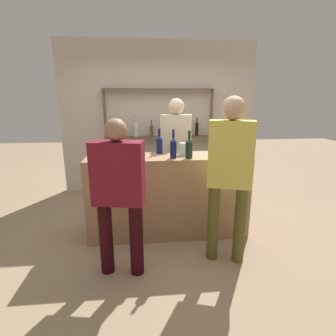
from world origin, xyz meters
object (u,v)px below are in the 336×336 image
(counter_bottle_0, at_px, (159,144))
(wine_glass, at_px, (135,148))
(customer_right, at_px, (230,169))
(cork_jar, at_px, (184,149))
(counter_bottle_2, at_px, (189,148))
(server_behind_counter, at_px, (176,147))
(ice_bucket, at_px, (109,148))
(counter_bottle_1, at_px, (173,147))
(customer_left, at_px, (119,189))
(counter_bottle_3, at_px, (224,144))

(counter_bottle_0, height_order, wine_glass, counter_bottle_0)
(customer_right, bearing_deg, wine_glass, 72.57)
(wine_glass, height_order, cork_jar, cork_jar)
(counter_bottle_2, distance_m, server_behind_counter, 0.86)
(ice_bucket, distance_m, cork_jar, 0.95)
(ice_bucket, relative_size, server_behind_counter, 0.13)
(ice_bucket, relative_size, customer_right, 0.13)
(counter_bottle_2, distance_m, ice_bucket, 1.01)
(counter_bottle_2, relative_size, wine_glass, 2.34)
(counter_bottle_1, xyz_separation_m, customer_left, (-0.61, -0.66, -0.28))
(counter_bottle_0, xyz_separation_m, counter_bottle_2, (0.34, -0.34, 0.00))
(counter_bottle_1, relative_size, wine_glass, 2.47)
(counter_bottle_1, bearing_deg, counter_bottle_3, 15.16)
(customer_left, bearing_deg, counter_bottle_2, -41.36)
(counter_bottle_3, xyz_separation_m, wine_glass, (-1.15, -0.04, -0.03))
(counter_bottle_1, distance_m, customer_right, 0.77)
(counter_bottle_0, height_order, customer_right, customer_right)
(counter_bottle_0, xyz_separation_m, customer_left, (-0.46, -0.97, -0.27))
(counter_bottle_0, bearing_deg, customer_right, -51.73)
(customer_right, bearing_deg, customer_left, 113.35)
(counter_bottle_1, xyz_separation_m, server_behind_counter, (0.14, 0.82, -0.15))
(customer_right, bearing_deg, counter_bottle_1, 61.37)
(ice_bucket, height_order, cork_jar, ice_bucket)
(cork_jar, bearing_deg, customer_right, -63.51)
(customer_left, bearing_deg, ice_bucket, 21.21)
(counter_bottle_0, bearing_deg, counter_bottle_3, -8.46)
(cork_jar, distance_m, server_behind_counter, 0.64)
(counter_bottle_0, bearing_deg, server_behind_counter, 60.89)
(counter_bottle_3, bearing_deg, customer_right, -102.12)
(counter_bottle_3, bearing_deg, wine_glass, -178.05)
(counter_bottle_2, height_order, server_behind_counter, server_behind_counter)
(server_behind_counter, bearing_deg, customer_left, -11.52)
(counter_bottle_2, distance_m, wine_glass, 0.68)
(customer_right, height_order, customer_left, customer_right)
(counter_bottle_3, distance_m, wine_glass, 1.15)
(counter_bottle_1, bearing_deg, customer_right, -46.02)
(ice_bucket, bearing_deg, counter_bottle_2, -15.13)
(counter_bottle_0, xyz_separation_m, ice_bucket, (-0.64, -0.07, -0.03))
(wine_glass, height_order, customer_right, customer_right)
(counter_bottle_3, xyz_separation_m, server_behind_counter, (-0.55, 0.64, -0.15))
(counter_bottle_2, bearing_deg, ice_bucket, 164.87)
(customer_left, bearing_deg, customer_right, -74.08)
(counter_bottle_0, height_order, counter_bottle_2, counter_bottle_2)
(counter_bottle_1, height_order, ice_bucket, counter_bottle_1)
(cork_jar, bearing_deg, counter_bottle_1, -129.82)
(customer_right, xyz_separation_m, server_behind_counter, (-0.39, 1.37, -0.02))
(counter_bottle_0, xyz_separation_m, wine_glass, (-0.32, -0.16, -0.02))
(counter_bottle_3, bearing_deg, cork_jar, 179.34)
(counter_bottle_0, relative_size, server_behind_counter, 0.19)
(counter_bottle_0, bearing_deg, wine_glass, -153.08)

